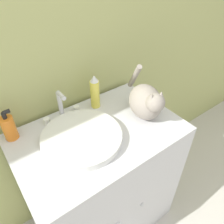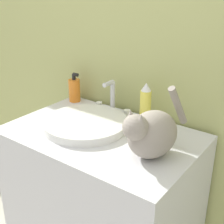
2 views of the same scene
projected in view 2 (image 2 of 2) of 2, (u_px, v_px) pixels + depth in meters
The scene contains 7 objects.
wall_back at pixel (143, 29), 1.42m from camera, with size 6.00×0.05×2.50m.
vanity_cabinet at pixel (103, 211), 1.51m from camera, with size 0.83×0.56×0.85m.
sink_basin at pixel (86, 123), 1.39m from camera, with size 0.38×0.38×0.04m.
faucet at pixel (112, 100), 1.52m from camera, with size 0.20×0.08×0.17m.
cat at pixel (151, 133), 1.13m from camera, with size 0.20×0.33×0.25m.
soap_bottle at pixel (74, 90), 1.67m from camera, with size 0.06×0.06×0.16m.
spray_bottle at pixel (145, 105), 1.39m from camera, with size 0.05×0.05×0.20m.
Camera 2 is at (0.75, -0.67, 1.46)m, focal length 50.00 mm.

